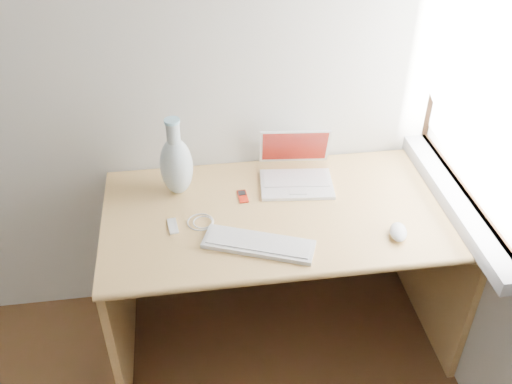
{
  "coord_description": "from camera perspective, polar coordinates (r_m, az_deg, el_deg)",
  "views": [
    {
      "loc": [
        0.67,
        -0.35,
        2.15
      ],
      "look_at": [
        0.91,
        1.35,
        0.88
      ],
      "focal_mm": 40.0,
      "sensor_mm": 36.0,
      "label": 1
    }
  ],
  "objects": [
    {
      "name": "external_keyboard",
      "position": [
        2.08,
        0.26,
        -5.22
      ],
      "size": [
        0.42,
        0.26,
        0.02
      ],
      "rotation": [
        0.0,
        0.0,
        -0.38
      ],
      "color": "silver",
      "rests_on": "desk"
    },
    {
      "name": "mouse",
      "position": [
        2.18,
        14.05,
        -3.89
      ],
      "size": [
        0.09,
        0.12,
        0.04
      ],
      "primitive_type": "ellipsoid",
      "rotation": [
        0.0,
        0.0,
        -0.28
      ],
      "color": "white",
      "rests_on": "desk"
    },
    {
      "name": "window",
      "position": [
        2.14,
        22.5,
        9.67
      ],
      "size": [
        0.11,
        0.99,
        1.1
      ],
      "color": "silver",
      "rests_on": "right_wall"
    },
    {
      "name": "ipod",
      "position": [
        2.31,
        -1.34,
        -0.43
      ],
      "size": [
        0.04,
        0.08,
        0.01
      ],
      "rotation": [
        0.0,
        0.0,
        0.06
      ],
      "color": "#A71B0B",
      "rests_on": "desk"
    },
    {
      "name": "cable_coil",
      "position": [
        2.19,
        -5.57,
        -3.0
      ],
      "size": [
        0.12,
        0.12,
        0.01
      ],
      "primitive_type": "torus",
      "rotation": [
        0.0,
        0.0,
        -0.13
      ],
      "color": "silver",
      "rests_on": "desk"
    },
    {
      "name": "remote",
      "position": [
        2.19,
        -8.31,
        -3.38
      ],
      "size": [
        0.04,
        0.09,
        0.01
      ],
      "primitive_type": "cube",
      "rotation": [
        0.0,
        0.0,
        0.12
      ],
      "color": "silver",
      "rests_on": "desk"
    },
    {
      "name": "laptop",
      "position": [
        2.38,
        3.93,
        2.1
      ],
      "size": [
        0.32,
        0.28,
        0.2
      ],
      "rotation": [
        0.0,
        0.0,
        -0.1
      ],
      "color": "white",
      "rests_on": "desk"
    },
    {
      "name": "desk",
      "position": [
        2.45,
        2.46,
        -4.51
      ],
      "size": [
        1.43,
        0.72,
        0.76
      ],
      "color": "tan",
      "rests_on": "floor"
    },
    {
      "name": "vase",
      "position": [
        2.28,
        -7.98,
        2.79
      ],
      "size": [
        0.13,
        0.13,
        0.34
      ],
      "color": "silver",
      "rests_on": "desk"
    }
  ]
}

